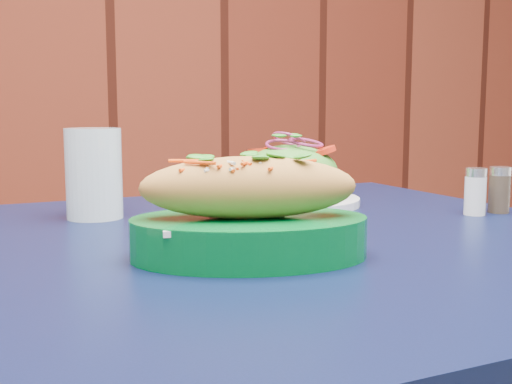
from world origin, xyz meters
name	(u,v)px	position (x,y,z in m)	size (l,w,h in m)	color
cafe_table	(292,303)	(-0.47, 1.52, 0.66)	(0.81, 0.81, 0.75)	black
banh_mi_basket	(249,215)	(-0.57, 1.43, 0.79)	(0.28, 0.22, 0.11)	#005C22
salad_plate	(290,177)	(-0.37, 1.73, 0.79)	(0.22, 0.22, 0.11)	white
water_glass	(94,173)	(-0.67, 1.73, 0.81)	(0.08, 0.08, 0.12)	silver
salt_shaker	(475,192)	(-0.18, 1.54, 0.78)	(0.03, 0.03, 0.07)	white
pepper_shaker	(499,190)	(-0.13, 1.54, 0.78)	(0.03, 0.03, 0.07)	#3F3326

